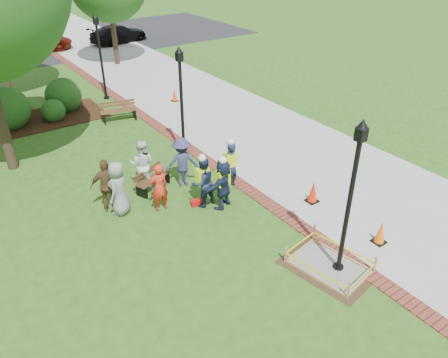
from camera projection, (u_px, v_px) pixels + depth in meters
ground at (233, 229)px, 13.08m from camera, size 100.00×100.00×0.00m
sidewalk at (198, 100)px, 22.62m from camera, size 6.00×60.00×0.02m
brick_edging at (140, 114)px, 21.01m from camera, size 0.50×60.00×0.03m
mulch_bed at (27, 123)px, 20.06m from camera, size 7.00×3.00×0.05m
parking_lot at (18, 48)px, 32.16m from camera, size 36.00×12.00×0.01m
wet_concrete_pad at (330, 260)px, 11.51m from camera, size 2.08×2.56×0.55m
bench_near at (153, 183)px, 14.94m from camera, size 1.43×0.94×0.74m
bench_far at (119, 115)px, 20.19m from camera, size 1.71×0.89×0.88m
cone_front at (381, 233)px, 12.35m from camera, size 0.37×0.37×0.72m
cone_back at (313, 192)px, 14.19m from camera, size 0.39×0.39×0.76m
cone_far at (175, 95)px, 22.36m from camera, size 0.34×0.34×0.66m
toolbox at (197, 203)px, 14.15m from camera, size 0.43×0.31×0.19m
lamp_near at (352, 189)px, 10.33m from camera, size 0.28×0.28×4.26m
lamp_mid at (181, 95)px, 15.98m from camera, size 0.28×0.28×4.26m
lamp_far at (100, 51)px, 21.64m from camera, size 0.28×0.28×4.26m
shrub_b at (12, 127)px, 19.71m from camera, size 1.96×1.96×1.96m
shrub_c at (55, 120)px, 20.38m from camera, size 1.08×1.08×1.08m
shrub_d at (66, 110)px, 21.50m from camera, size 1.72×1.72×1.72m
shrub_e at (19, 114)px, 21.01m from camera, size 1.14×1.14×1.14m
casual_person_a at (119, 188)px, 13.40m from camera, size 0.67×0.66×1.79m
casual_person_b at (159, 188)px, 13.60m from camera, size 0.52×0.34×1.61m
casual_person_c at (142, 165)px, 14.74m from camera, size 0.66×0.64×1.76m
casual_person_d at (108, 186)px, 13.53m from camera, size 0.67×0.55×1.78m
casual_person_e at (182, 162)px, 14.90m from camera, size 0.67×0.57×1.76m
hivis_worker_a at (223, 182)px, 13.69m from camera, size 0.62×0.52×1.81m
hivis_worker_b at (230, 164)px, 14.72m from camera, size 0.61×0.46×1.85m
hivis_worker_c at (203, 180)px, 13.76m from camera, size 0.56×0.38×1.84m
parked_car_c at (37, 51)px, 31.41m from camera, size 2.34×4.78×1.52m
parked_car_d at (120, 42)px, 33.79m from camera, size 2.87×4.74×1.44m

